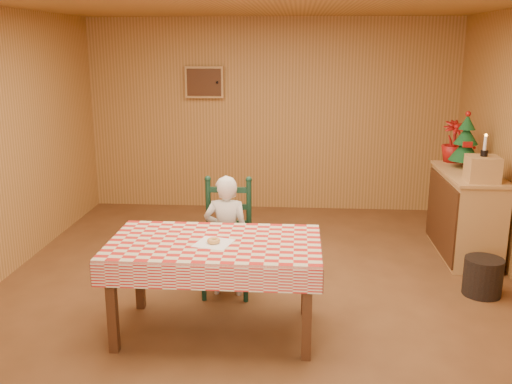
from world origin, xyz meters
TOP-DOWN VIEW (x-y plane):
  - ground at (0.00, 0.00)m, footprint 6.00×6.00m
  - cabin_walls at (-0.00, 0.53)m, footprint 5.10×6.05m
  - dining_table at (-0.26, -0.64)m, footprint 1.66×0.96m
  - ladder_chair at (-0.26, 0.15)m, footprint 0.44×0.40m
  - seated_child at (-0.26, 0.09)m, footprint 0.41×0.27m
  - napkin at (-0.26, -0.69)m, footprint 0.32×0.32m
  - donut at (-0.26, -0.69)m, footprint 0.13×0.13m
  - shelf_unit at (2.19, 1.28)m, footprint 0.54×1.24m
  - crate at (2.20, 0.88)m, footprint 0.31×0.31m
  - christmas_tree at (2.20, 1.53)m, footprint 0.34×0.34m
  - flower_arrangement at (2.15, 1.83)m, footprint 0.30×0.30m
  - candle_set at (2.20, 0.88)m, footprint 0.07×0.07m
  - storage_bin at (2.10, 0.23)m, footprint 0.36×0.36m

SIDE VIEW (x-z plane):
  - ground at x=0.00m, z-range 0.00..0.00m
  - storage_bin at x=2.10m, z-range 0.00..0.35m
  - shelf_unit at x=2.19m, z-range 0.00..0.93m
  - ladder_chair at x=-0.26m, z-range -0.04..1.04m
  - seated_child at x=-0.26m, z-range 0.00..1.12m
  - dining_table at x=-0.26m, z-range 0.30..1.07m
  - napkin at x=-0.26m, z-range 0.77..0.77m
  - donut at x=-0.26m, z-range 0.77..0.81m
  - crate at x=2.20m, z-range 0.93..1.18m
  - flower_arrangement at x=2.15m, z-range 0.93..1.41m
  - christmas_tree at x=2.20m, z-range 0.90..1.52m
  - candle_set at x=2.20m, z-range 1.13..1.36m
  - cabin_walls at x=0.00m, z-range 0.50..3.15m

